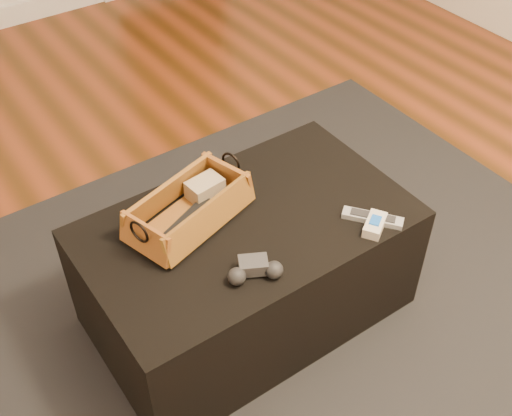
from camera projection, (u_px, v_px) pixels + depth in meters
floor at (233, 364)px, 2.07m from camera, size 5.00×5.50×0.01m
area_rug at (256, 320)px, 2.19m from camera, size 2.60×2.00×0.01m
ottoman at (247, 268)px, 2.08m from camera, size 1.00×0.60×0.42m
tv_remote at (189, 220)px, 1.90m from camera, size 0.21×0.12×0.02m
cloth_bundle at (205, 188)px, 1.98m from camera, size 0.12×0.09×0.06m
wicker_basket at (189, 209)px, 1.91m from camera, size 0.43×0.31×0.14m
game_controller at (255, 270)px, 1.76m from camera, size 0.16×0.12×0.05m
silver_remote at (373, 218)px, 1.93m from camera, size 0.15×0.17×0.02m
cream_gadget at (375, 225)px, 1.90m from camera, size 0.11×0.10×0.04m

